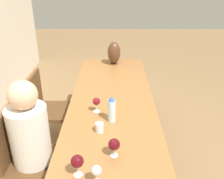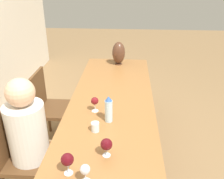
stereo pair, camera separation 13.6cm
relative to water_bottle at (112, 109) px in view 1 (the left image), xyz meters
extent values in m
plane|color=olive|center=(0.22, 0.00, -0.89)|extent=(14.00, 14.00, 0.00)
cube|color=#936033|center=(0.22, 0.00, -0.13)|extent=(2.79, 0.82, 0.04)
cylinder|color=#936033|center=(1.52, -0.31, -0.52)|extent=(0.07, 0.07, 0.74)
cylinder|color=#936033|center=(1.52, 0.31, -0.52)|extent=(0.07, 0.07, 0.74)
cylinder|color=silver|center=(0.00, 0.00, -0.02)|extent=(0.07, 0.07, 0.19)
cone|color=#33599E|center=(0.00, 0.00, 0.10)|extent=(0.06, 0.06, 0.04)
cylinder|color=silver|center=(-0.15, 0.10, -0.08)|extent=(0.06, 0.06, 0.08)
cylinder|color=#4C2D1E|center=(1.41, -0.02, -0.11)|extent=(0.09, 0.09, 0.01)
ellipsoid|color=#4C2D1E|center=(1.41, -0.02, 0.05)|extent=(0.17, 0.17, 0.29)
cylinder|color=silver|center=(0.15, 0.14, -0.11)|extent=(0.06, 0.06, 0.00)
cylinder|color=silver|center=(0.15, 0.14, -0.08)|extent=(0.01, 0.01, 0.07)
sphere|color=maroon|center=(0.15, 0.14, -0.01)|extent=(0.07, 0.07, 0.07)
cylinder|color=silver|center=(-0.62, 0.21, -0.11)|extent=(0.06, 0.06, 0.00)
cylinder|color=silver|center=(-0.62, 0.21, -0.08)|extent=(0.01, 0.01, 0.07)
sphere|color=#510C14|center=(-0.62, 0.21, 0.00)|extent=(0.08, 0.08, 0.08)
cylinder|color=silver|center=(-0.69, 0.09, -0.08)|extent=(0.01, 0.01, 0.07)
sphere|color=silver|center=(-0.69, 0.09, -0.01)|extent=(0.06, 0.06, 0.06)
cylinder|color=silver|center=(-0.44, -0.02, -0.11)|extent=(0.06, 0.06, 0.00)
cylinder|color=silver|center=(-0.44, -0.02, -0.08)|extent=(0.01, 0.01, 0.06)
sphere|color=#510C14|center=(-0.44, -0.02, -0.02)|extent=(0.08, 0.08, 0.08)
cube|color=brown|center=(-0.14, 0.66, -0.44)|extent=(0.44, 0.44, 0.04)
cube|color=brown|center=(-0.14, 0.86, -0.20)|extent=(0.40, 0.03, 0.44)
cylinder|color=brown|center=(0.05, 0.47, -0.68)|extent=(0.04, 0.04, 0.43)
cylinder|color=brown|center=(0.05, 0.85, -0.68)|extent=(0.04, 0.04, 0.43)
cube|color=brown|center=(0.70, 0.66, -0.44)|extent=(0.44, 0.44, 0.04)
cube|color=brown|center=(0.70, 0.86, -0.20)|extent=(0.40, 0.03, 0.44)
cylinder|color=brown|center=(0.51, 0.47, -0.68)|extent=(0.04, 0.04, 0.43)
cylinder|color=brown|center=(0.89, 0.47, -0.68)|extent=(0.04, 0.04, 0.43)
cylinder|color=brown|center=(0.51, 0.85, -0.68)|extent=(0.04, 0.04, 0.43)
cylinder|color=brown|center=(0.89, 0.85, -0.68)|extent=(0.04, 0.04, 0.43)
cylinder|color=beige|center=(-0.14, 0.66, -0.17)|extent=(0.32, 0.32, 0.51)
sphere|color=#D6A884|center=(-0.14, 0.66, 0.20)|extent=(0.23, 0.23, 0.23)
camera|label=1|loc=(-1.79, -0.01, 1.05)|focal=40.00mm
camera|label=2|loc=(-1.79, -0.15, 1.05)|focal=40.00mm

